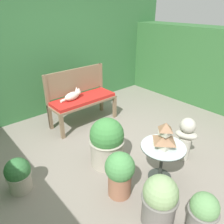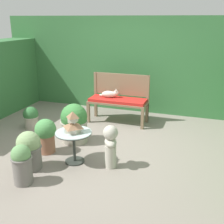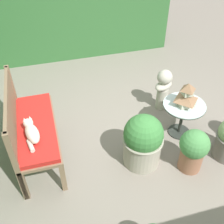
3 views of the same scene
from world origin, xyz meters
name	(u,v)px [view 1 (image 1 of 3)]	position (x,y,z in m)	size (l,w,h in m)	color
ground	(122,152)	(0.00, 0.00, 0.00)	(30.00, 30.00, 0.00)	gray
foliage_hedge_back	(41,55)	(0.00, 2.61, 1.14)	(6.40, 1.00, 2.28)	#38703D
foliage_hedge_right	(206,67)	(2.85, 0.26, 0.86)	(0.70, 3.71, 1.72)	#336633
garden_bench	(83,101)	(0.11, 1.21, 0.47)	(1.29, 0.50, 0.55)	#7F664C
bench_backrest	(76,84)	(0.11, 1.44, 0.75)	(1.29, 0.06, 1.06)	#7F664C
cat	(73,95)	(-0.09, 1.26, 0.63)	(0.45, 0.21, 0.20)	silver
patio_table	(162,153)	(0.01, -0.75, 0.41)	(0.58, 0.58, 0.52)	#2D332D
pagoda_birdhouse	(165,137)	(0.01, -0.75, 0.67)	(0.27, 0.27, 0.34)	beige
garden_bust	(186,136)	(0.62, -0.72, 0.40)	(0.30, 0.37, 0.69)	#B7B2A3
potted_plant_bench_right	(202,217)	(-0.40, -1.55, 0.31)	(0.30, 0.30, 0.59)	slate
potted_plant_path_edge	(107,142)	(-0.34, -0.03, 0.37)	(0.51, 0.51, 0.74)	#ADA393
potted_plant_bench_left	(18,175)	(-1.51, 0.29, 0.24)	(0.32, 0.32, 0.47)	#ADA393
potted_plant_hedge_corner	(120,173)	(-0.60, -0.59, 0.33)	(0.37, 0.37, 0.61)	#9E664C
potted_plant_patio_mid	(160,200)	(-0.55, -1.15, 0.31)	(0.39, 0.39, 0.61)	slate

